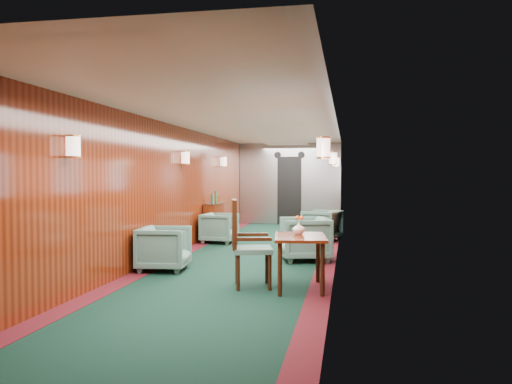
# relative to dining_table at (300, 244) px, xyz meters

# --- Properties ---
(room) EXTENTS (12.00, 12.10, 2.40)m
(room) POSITION_rel_dining_table_xyz_m (-1.09, 2.34, 1.06)
(room) COLOR black
(room) RESTS_ON ground
(bulkhead) EXTENTS (2.98, 0.17, 2.39)m
(bulkhead) POSITION_rel_dining_table_xyz_m (-1.09, 8.26, 0.61)
(bulkhead) COLOR #A3A5A9
(bulkhead) RESTS_ON ground
(windows_right) EXTENTS (0.02, 8.60, 0.80)m
(windows_right) POSITION_rel_dining_table_xyz_m (0.40, 2.59, 0.87)
(windows_right) COLOR #A8AAAE
(windows_right) RESTS_ON ground
(wall_sconces) EXTENTS (2.97, 7.97, 0.25)m
(wall_sconces) POSITION_rel_dining_table_xyz_m (-1.09, 2.91, 1.21)
(wall_sconces) COLOR beige
(wall_sconces) RESTS_ON ground
(dining_table) EXTENTS (0.76, 1.00, 0.69)m
(dining_table) POSITION_rel_dining_table_xyz_m (0.00, 0.00, 0.00)
(dining_table) COLOR #63210D
(dining_table) RESTS_ON ground
(side_chair) EXTENTS (0.62, 0.64, 1.15)m
(side_chair) POSITION_rel_dining_table_xyz_m (-0.73, -0.02, 0.05)
(side_chair) COLOR #1E4742
(side_chair) RESTS_ON ground
(credenza) EXTENTS (0.29, 0.91, 1.09)m
(credenza) POSITION_rel_dining_table_xyz_m (-2.43, 4.73, -0.16)
(credenza) COLOR #63210D
(credenza) RESTS_ON ground
(flower_vase) EXTENTS (0.16, 0.16, 0.17)m
(flower_vase) POSITION_rel_dining_table_xyz_m (-0.03, 0.14, 0.19)
(flower_vase) COLOR silver
(flower_vase) RESTS_ON dining_table
(armchair_left_near) EXTENTS (0.82, 0.81, 0.68)m
(armchair_left_near) POSITION_rel_dining_table_xyz_m (-2.17, 0.86, -0.24)
(armchair_left_near) COLOR #1E4742
(armchair_left_near) RESTS_ON ground
(armchair_left_far) EXTENTS (0.76, 0.75, 0.65)m
(armchair_left_far) POSITION_rel_dining_table_xyz_m (-2.12, 4.02, -0.26)
(armchair_left_far) COLOR #1E4742
(armchair_left_far) RESTS_ON ground
(armchair_right_near) EXTENTS (0.99, 0.98, 0.75)m
(armchair_right_near) POSITION_rel_dining_table_xyz_m (-0.12, 2.15, -0.20)
(armchair_right_near) COLOR #1E4742
(armchair_right_near) RESTS_ON ground
(armchair_right_far) EXTENTS (0.96, 0.94, 0.69)m
(armchair_right_far) POSITION_rel_dining_table_xyz_m (0.04, 4.81, -0.24)
(armchair_right_far) COLOR #1E4742
(armchair_right_far) RESTS_ON ground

